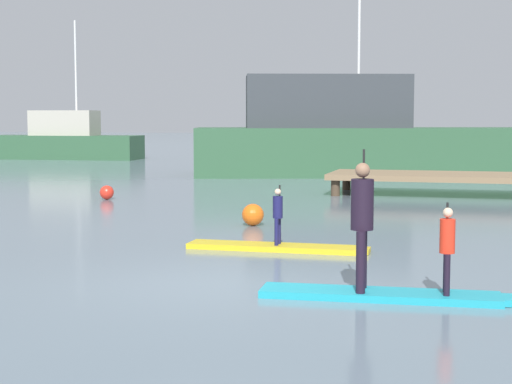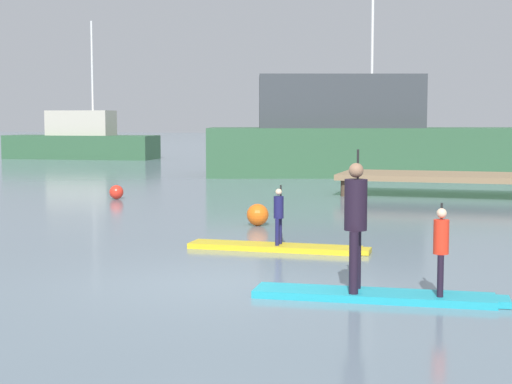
% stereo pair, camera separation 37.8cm
% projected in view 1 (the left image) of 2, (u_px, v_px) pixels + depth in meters
% --- Properties ---
extents(ground_plane, '(240.00, 240.00, 0.00)m').
position_uv_depth(ground_plane, '(227.00, 285.00, 11.71)').
color(ground_plane, slate).
extents(paddleboard_near, '(3.38, 0.67, 0.10)m').
position_uv_depth(paddleboard_near, '(277.00, 247.00, 14.82)').
color(paddleboard_near, gold).
rests_on(paddleboard_near, ground).
extents(paddler_child_solo, '(0.18, 0.38, 1.09)m').
position_uv_depth(paddler_child_solo, '(278.00, 213.00, 14.77)').
color(paddler_child_solo, '#19194C').
rests_on(paddler_child_solo, paddleboard_near).
extents(paddleboard_far, '(3.40, 0.85, 0.10)m').
position_uv_depth(paddleboard_far, '(385.00, 295.00, 10.81)').
color(paddleboard_far, '#1E9EB2').
rests_on(paddleboard_far, ground).
extents(paddler_adult, '(0.33, 0.54, 1.90)m').
position_uv_depth(paddler_adult, '(362.00, 217.00, 10.78)').
color(paddler_adult, black).
rests_on(paddler_adult, paddleboard_far).
extents(paddler_child_front, '(0.22, 0.40, 1.20)m').
position_uv_depth(paddler_child_front, '(447.00, 245.00, 10.60)').
color(paddler_child_front, black).
rests_on(paddler_child_front, paddleboard_far).
extents(fishing_boat_white_large, '(15.10, 8.43, 11.25)m').
position_uv_depth(fishing_boat_white_large, '(353.00, 138.00, 34.67)').
color(fishing_boat_white_large, '#2D5638').
rests_on(fishing_boat_white_large, ground).
extents(motor_boat_small_navy, '(9.32, 3.35, 8.21)m').
position_uv_depth(motor_boat_small_navy, '(65.00, 142.00, 48.30)').
color(motor_boat_small_navy, '#2D5638').
rests_on(motor_boat_small_navy, ground).
extents(floating_dock, '(9.10, 2.90, 0.68)m').
position_uv_depth(floating_dock, '(476.00, 177.00, 25.19)').
color(floating_dock, '#846B4C').
rests_on(floating_dock, ground).
extents(mooring_buoy_near, '(0.50, 0.50, 0.50)m').
position_uv_depth(mooring_buoy_near, '(253.00, 215.00, 18.18)').
color(mooring_buoy_near, orange).
rests_on(mooring_buoy_near, ground).
extents(mooring_buoy_mid, '(0.42, 0.42, 0.42)m').
position_uv_depth(mooring_buoy_mid, '(107.00, 192.00, 24.10)').
color(mooring_buoy_mid, red).
rests_on(mooring_buoy_mid, ground).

